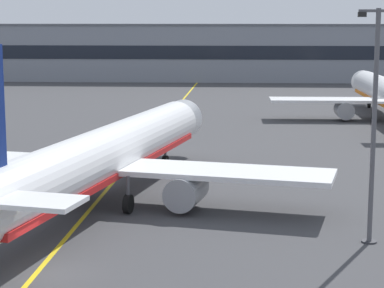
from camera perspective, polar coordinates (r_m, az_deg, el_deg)
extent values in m
plane|color=#3D3D3F|center=(38.81, -11.18, -9.91)|extent=(400.00, 400.00, 0.00)
cube|color=yellow|center=(67.30, -4.85, -1.43)|extent=(3.96, 179.97, 0.01)
cylinder|color=white|center=(51.71, -6.95, -0.87)|extent=(11.30, 35.99, 3.80)
cone|color=white|center=(69.71, -0.92, 1.90)|extent=(4.08, 3.30, 3.61)
cube|color=red|center=(51.91, -6.93, -2.01)|extent=(10.62, 33.16, 0.44)
cube|color=black|center=(67.82, -1.37, 2.25)|extent=(3.02, 1.68, 0.60)
cube|color=white|center=(52.42, -6.69, -1.68)|extent=(32.29, 11.43, 0.36)
cylinder|color=gray|center=(54.41, -13.13, -2.76)|extent=(3.01, 4.00, 2.30)
cylinder|color=black|center=(56.00, -12.23, -2.38)|extent=(1.95, 0.59, 1.95)
cylinder|color=gray|center=(49.76, -0.45, -3.65)|extent=(3.01, 4.00, 2.30)
cylinder|color=black|center=(51.50, 0.11, -3.20)|extent=(1.95, 0.59, 1.95)
cylinder|color=#4C4C51|center=(65.49, -2.10, -0.40)|extent=(0.24, 0.24, 1.60)
cylinder|color=black|center=(65.67, -2.09, -1.28)|extent=(0.58, 0.96, 0.90)
cylinder|color=#4C4C51|center=(51.32, -10.46, -3.01)|extent=(0.24, 0.24, 1.60)
cylinder|color=black|center=(51.57, -10.42, -4.23)|extent=(0.66, 1.36, 1.30)
cylinder|color=#4C4C51|center=(49.30, -5.00, -3.40)|extent=(0.24, 0.24, 1.60)
cylinder|color=black|center=(49.57, -4.98, -4.67)|extent=(0.66, 1.36, 1.30)
cone|color=white|center=(116.34, 13.22, 4.69)|extent=(3.54, 2.57, 3.50)
cube|color=black|center=(114.49, 13.40, 4.94)|extent=(2.78, 1.11, 0.58)
cylinder|color=gray|center=(96.76, 11.74, 2.60)|extent=(2.28, 3.53, 2.23)
cylinder|color=black|center=(98.52, 11.57, 2.73)|extent=(1.90, 0.20, 1.90)
cylinder|color=#4C4C51|center=(111.97, 13.62, 3.48)|extent=(0.23, 0.23, 1.55)
cylinder|color=black|center=(112.07, 13.60, 2.98)|extent=(0.40, 0.88, 0.87)
cylinder|color=#4C4C51|center=(95.83, 13.96, 2.66)|extent=(0.23, 0.23, 1.55)
cylinder|color=black|center=(95.96, 13.93, 2.01)|extent=(0.41, 1.27, 1.26)
cylinder|color=#515156|center=(43.07, 13.95, 1.19)|extent=(0.28, 0.28, 13.51)
cylinder|color=#333338|center=(44.51, 13.60, -7.37)|extent=(0.90, 0.90, 0.10)
cube|color=#515156|center=(42.64, 14.31, 10.00)|extent=(2.20, 0.16, 0.16)
cube|color=black|center=(42.48, 13.09, 9.78)|extent=(0.44, 0.36, 0.28)
cone|color=orange|center=(68.32, -3.63, -1.02)|extent=(0.36, 0.36, 0.55)
cylinder|color=white|center=(68.31, -3.63, -0.99)|extent=(0.23, 0.23, 0.07)
cube|color=orange|center=(68.37, -3.62, -1.23)|extent=(0.44, 0.44, 0.03)
cube|color=gray|center=(158.45, 0.85, 7.07)|extent=(141.34, 12.00, 11.71)
cube|color=black|center=(152.40, 0.75, 7.12)|extent=(135.68, 0.12, 2.80)
cube|color=#595C63|center=(158.30, 0.85, 9.26)|extent=(141.74, 12.40, 0.40)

